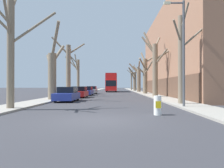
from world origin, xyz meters
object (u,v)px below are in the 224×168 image
street_tree_left_1 (53,72)px  parked_car_1 (79,92)px  street_tree_left_3 (77,74)px  street_tree_right_0 (181,57)px  street_tree_right_3 (138,79)px  street_tree_left_2 (68,68)px  parked_car_3 (92,90)px  street_tree_right_4 (134,80)px  parked_car_0 (67,94)px  street_tree_right_1 (155,66)px  street_tree_right_2 (145,74)px  street_tree_left_0 (11,47)px  traffic_bollard (158,105)px  street_tree_right_5 (131,79)px  double_decker_bus (112,82)px  lamp_post (182,48)px  parked_car_2 (87,91)px

street_tree_left_1 → parked_car_1: size_ratio=1.80×
street_tree_left_3 → street_tree_right_0: 24.10m
street_tree_right_0 → street_tree_right_3: 33.19m
street_tree_left_2 → street_tree_right_3: bearing=59.0°
parked_car_3 → street_tree_right_4: bearing=65.0°
parked_car_0 → parked_car_3: size_ratio=1.08×
street_tree_left_2 → street_tree_right_1: (11.77, -2.42, 0.01)m
street_tree_right_2 → parked_car_1: bearing=-130.8°
street_tree_right_0 → parked_car_1: street_tree_right_0 is taller
street_tree_right_3 → street_tree_right_4: street_tree_right_3 is taller
street_tree_left_3 → street_tree_right_4: size_ratio=1.12×
parked_car_0 → street_tree_left_0: bearing=-103.7°
parked_car_1 → parked_car_3: parked_car_3 is taller
street_tree_right_2 → traffic_bollard: size_ratio=7.69×
street_tree_right_0 → parked_car_1: (-9.77, 10.40, -3.06)m
street_tree_left_0 → parked_car_3: 27.90m
street_tree_right_5 → street_tree_right_0: bearing=-89.8°
street_tree_left_3 → parked_car_3: (2.19, 3.00, -2.93)m
parked_car_0 → traffic_bollard: bearing=-54.8°
street_tree_left_2 → parked_car_3: 11.12m
street_tree_left_1 → double_decker_bus: size_ratio=0.71×
parked_car_0 → lamp_post: (9.13, -6.12, 3.40)m
parked_car_1 → street_tree_left_0: bearing=-97.4°
parked_car_0 → parked_car_3: bearing=90.0°
parked_car_0 → street_tree_right_3: bearing=71.7°
street_tree_left_2 → street_tree_right_0: size_ratio=1.09×
street_tree_right_5 → parked_car_0: 53.01m
street_tree_left_3 → parked_car_0: size_ratio=1.69×
street_tree_left_1 → parked_car_3: street_tree_left_1 is taller
traffic_bollard → lamp_post: bearing=57.0°
street_tree_right_4 → street_tree_right_0: bearing=-89.9°
street_tree_left_0 → parked_car_3: size_ratio=1.86×
street_tree_left_3 → lamp_post: 25.88m
street_tree_right_0 → street_tree_right_2: 21.75m
street_tree_right_2 → parked_car_1: 15.26m
street_tree_right_0 → street_tree_right_3: (-0.07, 33.18, -0.58)m
parked_car_3 → street_tree_right_5: bearing=73.2°
parked_car_2 → parked_car_3: size_ratio=1.09×
lamp_post → traffic_bollard: lamp_post is taller
street_tree_left_3 → street_tree_right_3: 17.09m
street_tree_left_1 → parked_car_0: street_tree_left_1 is taller
double_decker_bus → street_tree_right_1: bearing=-76.5°
street_tree_left_3 → lamp_post: street_tree_left_3 is taller
street_tree_right_2 → street_tree_right_3: street_tree_right_2 is taller
street_tree_left_3 → street_tree_right_3: street_tree_left_3 is taller
parked_car_1 → parked_car_2: size_ratio=0.94×
street_tree_right_0 → street_tree_left_1: bearing=156.8°
street_tree_right_4 → street_tree_right_2: bearing=-89.8°
street_tree_right_5 → street_tree_left_1: bearing=-102.6°
street_tree_left_3 → street_tree_right_0: bearing=-60.2°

